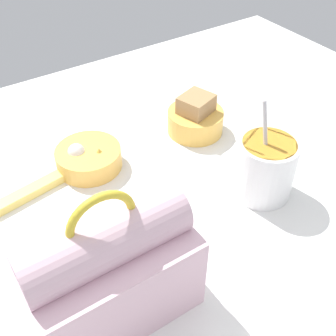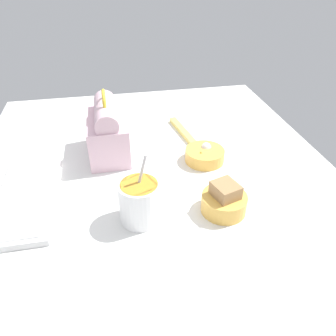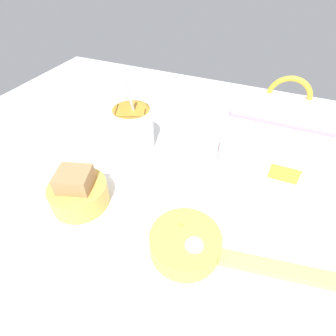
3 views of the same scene
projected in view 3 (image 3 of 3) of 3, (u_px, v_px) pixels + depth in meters
desk_surface at (174, 180)px, 60.93cm from camera, size 140.00×110.00×2.00cm
keyboard at (213, 102)px, 84.37cm from camera, size 35.74×14.77×2.10cm
lunch_bag at (275, 136)px, 57.95cm from camera, size 21.58×12.43×21.94cm
soup_cup at (133, 128)px, 65.13cm from camera, size 10.25×10.25×18.23cm
bento_bowl_sandwich at (78, 192)px, 52.60cm from camera, size 11.63×11.63×8.43cm
bento_bowl_snacks at (185, 242)px, 45.19cm from camera, size 12.35×12.35×5.34cm
chopstick_case at (292, 273)px, 42.54cm from camera, size 23.82×6.25×1.60cm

